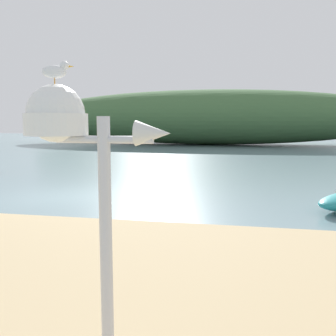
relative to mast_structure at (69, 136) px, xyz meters
name	(u,v)px	position (x,y,z in m)	size (l,w,h in m)	color
ground_plane	(68,196)	(-4.63, 9.35, -2.62)	(120.00, 120.00, 0.00)	gray
distant_hill	(207,117)	(-2.31, 40.32, 0.49)	(43.86, 10.24, 6.23)	#3D6038
mast_structure	(69,136)	(0.00, 0.00, 0.00)	(1.39, 0.59, 2.91)	silver
seagull_on_radar	(56,70)	(-0.11, 0.01, 0.61)	(0.28, 0.18, 0.21)	orange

